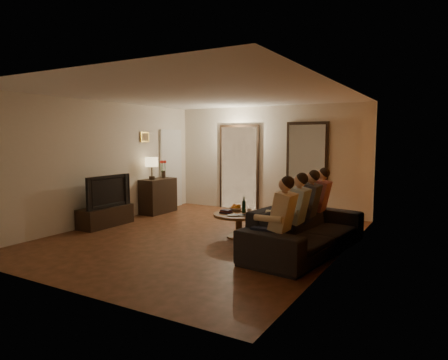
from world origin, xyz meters
The scene contains 33 objects.
floor centered at (0.00, 0.00, 0.00)m, with size 5.00×6.00×0.01m, color #3F2711.
ceiling centered at (0.00, 0.00, 2.60)m, with size 5.00×6.00×0.01m, color white.
back_wall centered at (0.00, 3.00, 1.30)m, with size 5.00×0.02×2.60m, color beige.
front_wall centered at (0.00, -3.00, 1.30)m, with size 5.00×0.02×2.60m, color beige.
left_wall centered at (-2.50, 0.00, 1.30)m, with size 0.02×6.00×2.60m, color beige.
right_wall centered at (2.50, 0.00, 1.30)m, with size 0.02×6.00×2.60m, color beige.
orange_accent centered at (2.49, 0.00, 1.30)m, with size 0.01×6.00×2.60m, color #C67921.
kitchen_doorway centered at (-0.80, 2.98, 1.05)m, with size 1.00×0.06×2.10m, color #FFE0A5.
door_trim centered at (-0.80, 2.97, 1.05)m, with size 1.12×0.04×2.22m, color black.
fridge_glimpse centered at (-0.55, 2.98, 0.90)m, with size 0.45×0.03×1.70m, color silver.
mirror_frame centered at (1.00, 2.96, 1.50)m, with size 1.00×0.05×1.40m, color black.
mirror_glass centered at (1.00, 2.93, 1.50)m, with size 0.86×0.02×1.26m, color white.
white_door centered at (-2.46, 2.30, 1.02)m, with size 0.06×0.85×2.04m, color white.
framed_art centered at (-2.47, 1.30, 1.85)m, with size 0.03×0.28×0.24m, color #B28C33.
art_canvas centered at (-2.46, 1.30, 1.85)m, with size 0.01×0.22×0.18m, color brown.
dresser centered at (-2.25, 1.50, 0.42)m, with size 0.45×0.94×0.84m, color black.
table_lamp centered at (-2.25, 1.28, 1.11)m, with size 0.30×0.30×0.54m, color beige, non-canonical shape.
flower_vase centered at (-2.25, 1.72, 1.06)m, with size 0.14×0.14×0.44m, color #AC1B12, non-canonical shape.
tv_stand centered at (-2.25, -0.21, 0.20)m, with size 0.45×1.21×0.40m, color black.
tv centered at (-2.25, -0.21, 0.73)m, with size 0.15×1.15×0.66m, color black.
sofa centered at (1.98, 0.01, 0.38)m, with size 1.01×2.58×0.75m, color black.
person_a centered at (1.88, -0.89, 0.60)m, with size 0.60×0.40×1.20m, color tan, non-canonical shape.
person_b centered at (1.88, -0.29, 0.60)m, with size 0.60×0.40×1.20m, color tan, non-canonical shape.
person_c centered at (1.88, 0.31, 0.60)m, with size 0.60×0.40×1.20m, color tan, non-canonical shape.
person_d centered at (1.88, 0.91, 0.60)m, with size 0.60×0.40×1.20m, color tan, non-canonical shape.
dog centered at (1.20, -0.25, 0.28)m, with size 0.56×0.24×0.56m, color tan, non-canonical shape.
coffee_table centered at (0.61, 0.31, 0.23)m, with size 0.94×0.94×0.45m, color brown.
bowl centered at (0.43, 0.53, 0.48)m, with size 0.26×0.26×0.06m, color white.
oranges centered at (0.43, 0.53, 0.55)m, with size 0.20×0.20×0.08m, color orange, non-canonical shape.
wine_bottle centered at (0.66, 0.41, 0.60)m, with size 0.07×0.07×0.31m, color black, non-canonical shape.
wine_glass centered at (0.79, 0.36, 0.50)m, with size 0.06×0.06×0.10m, color silver.
book_stack centered at (0.39, 0.21, 0.48)m, with size 0.20×0.15×0.07m, color black, non-canonical shape.
laptop centered at (0.71, 0.03, 0.46)m, with size 0.33×0.21×0.03m, color black.
Camera 1 is at (3.97, -6.05, 1.82)m, focal length 32.00 mm.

